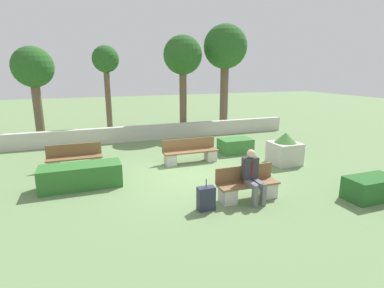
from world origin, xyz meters
TOP-DOWN VIEW (x-y plane):
  - ground_plane at (0.00, 0.00)m, footprint 60.00×60.00m
  - perimeter_wall at (0.00, 5.38)m, footprint 14.19×0.30m
  - bench_front at (0.81, -2.07)m, footprint 1.63×0.49m
  - bench_left_side at (-3.36, 1.94)m, footprint 1.75×0.49m
  - bench_right_side at (0.51, 1.37)m, footprint 1.98×0.48m
  - person_seated_man at (0.85, -2.21)m, footprint 0.38×0.64m
  - hedge_block_near_left at (-3.18, 0.24)m, footprint 2.19×0.81m
  - hedge_block_near_right at (2.63, 1.98)m, footprint 1.26×0.83m
  - hedge_block_mid_left at (3.78, -3.16)m, footprint 1.34×0.71m
  - planter_corner_left at (3.56, 0.10)m, footprint 0.95×0.95m
  - suitcase at (-0.43, -2.29)m, footprint 0.41×0.22m
  - tree_leftmost at (-4.92, 7.25)m, footprint 1.82×1.82m
  - tree_center_left at (-1.73, 7.27)m, footprint 1.29×1.29m
  - tree_center_right at (1.94, 6.45)m, footprint 1.94×1.94m
  - tree_rightmost at (4.28, 6.45)m, footprint 2.27×2.27m

SIDE VIEW (x-z plane):
  - ground_plane at x=0.00m, z-range 0.00..0.00m
  - hedge_block_near_right at x=2.63m, z-range 0.00..0.56m
  - suitcase at x=-0.43m, z-range -0.10..0.67m
  - hedge_block_mid_left at x=3.78m, z-range 0.00..0.58m
  - bench_front at x=0.81m, z-range -0.11..0.73m
  - bench_left_side at x=-3.36m, z-range -0.10..0.73m
  - bench_right_side at x=0.51m, z-range -0.09..0.74m
  - hedge_block_near_left at x=-3.18m, z-range 0.00..0.66m
  - perimeter_wall at x=0.00m, z-range 0.00..0.70m
  - planter_corner_left at x=3.56m, z-range -0.04..1.07m
  - person_seated_man at x=0.85m, z-range 0.06..1.38m
  - tree_leftmost at x=-4.92m, z-range 1.09..5.35m
  - tree_center_left at x=-1.73m, z-range 1.32..5.69m
  - tree_center_right at x=1.94m, z-range 1.36..6.27m
  - tree_rightmost at x=4.28m, z-range 1.49..7.03m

